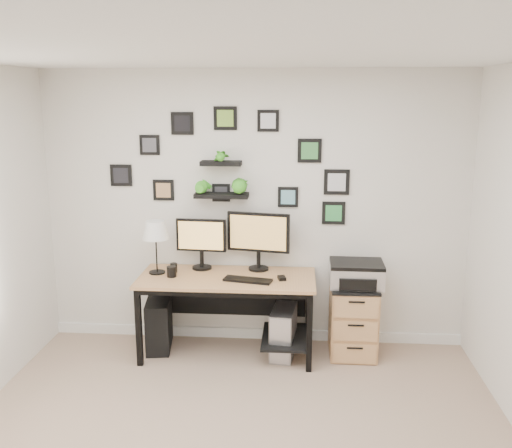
# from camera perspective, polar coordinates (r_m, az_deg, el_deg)

# --- Properties ---
(room) EXTENTS (4.00, 4.00, 4.00)m
(room) POSITION_cam_1_polar(r_m,az_deg,el_deg) (5.76, -0.15, -10.87)
(room) COLOR tan
(room) RESTS_ON ground
(desk) EXTENTS (1.60, 0.70, 0.75)m
(desk) POSITION_cam_1_polar(r_m,az_deg,el_deg) (5.27, -2.47, -6.45)
(desk) COLOR tan
(desk) RESTS_ON ground
(monitor_left) EXTENTS (0.47, 0.20, 0.48)m
(monitor_left) POSITION_cam_1_polar(r_m,az_deg,el_deg) (5.37, -5.50, -1.60)
(monitor_left) COLOR black
(monitor_left) RESTS_ON desk
(monitor_right) EXTENTS (0.59, 0.22, 0.55)m
(monitor_right) POSITION_cam_1_polar(r_m,az_deg,el_deg) (5.30, 0.24, -1.24)
(monitor_right) COLOR black
(monitor_right) RESTS_ON desk
(keyboard) EXTENTS (0.45, 0.22, 0.02)m
(keyboard) POSITION_cam_1_polar(r_m,az_deg,el_deg) (5.07, -0.83, -5.62)
(keyboard) COLOR black
(keyboard) RESTS_ON desk
(mouse) EXTENTS (0.08, 0.11, 0.03)m
(mouse) POSITION_cam_1_polar(r_m,az_deg,el_deg) (5.11, 2.59, -5.42)
(mouse) COLOR black
(mouse) RESTS_ON desk
(table_lamp) EXTENTS (0.24, 0.24, 0.50)m
(table_lamp) POSITION_cam_1_polar(r_m,az_deg,el_deg) (5.27, -10.02, -0.73)
(table_lamp) COLOR black
(table_lamp) RESTS_ON desk
(mug) EXTENTS (0.09, 0.09, 0.10)m
(mug) POSITION_cam_1_polar(r_m,az_deg,el_deg) (5.23, -8.44, -4.73)
(mug) COLOR black
(mug) RESTS_ON desk
(pen_cup) EXTENTS (0.07, 0.07, 0.08)m
(pen_cup) POSITION_cam_1_polar(r_m,az_deg,el_deg) (5.37, -8.23, -4.35)
(pen_cup) COLOR black
(pen_cup) RESTS_ON desk
(pc_tower_black) EXTENTS (0.28, 0.51, 0.48)m
(pc_tower_black) POSITION_cam_1_polar(r_m,az_deg,el_deg) (5.57, -9.67, -9.78)
(pc_tower_black) COLOR black
(pc_tower_black) RESTS_ON ground
(pc_tower_grey) EXTENTS (0.25, 0.48, 0.45)m
(pc_tower_grey) POSITION_cam_1_polar(r_m,az_deg,el_deg) (5.36, 2.76, -10.72)
(pc_tower_grey) COLOR gray
(pc_tower_grey) RESTS_ON ground
(file_cabinet) EXTENTS (0.43, 0.53, 0.67)m
(file_cabinet) POSITION_cam_1_polar(r_m,az_deg,el_deg) (5.42, 9.67, -9.37)
(file_cabinet) COLOR tan
(file_cabinet) RESTS_ON ground
(printer) EXTENTS (0.48, 0.40, 0.22)m
(printer) POSITION_cam_1_polar(r_m,az_deg,el_deg) (5.26, 10.00, -4.93)
(printer) COLOR silver
(printer) RESTS_ON file_cabinet
(wall_decor) EXTENTS (2.25, 0.18, 1.08)m
(wall_decor) POSITION_cam_1_polar(r_m,az_deg,el_deg) (5.29, -2.76, 5.25)
(wall_decor) COLOR black
(wall_decor) RESTS_ON ground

